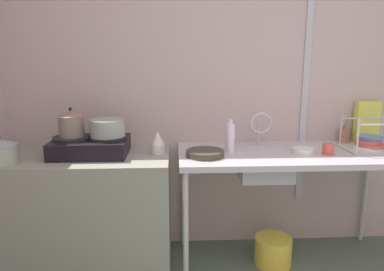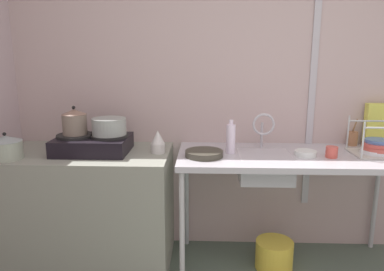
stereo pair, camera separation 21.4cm
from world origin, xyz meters
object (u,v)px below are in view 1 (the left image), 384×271
at_px(stove, 91,146).
at_px(faucet, 261,125).
at_px(sink_basin, 263,165).
at_px(dish_rack, 369,144).
at_px(pot_beside_stove, 0,151).
at_px(small_bowl_on_drainboard, 303,151).
at_px(percolator, 158,143).
at_px(bottle_by_sink, 230,138).
at_px(pot_on_left_burner, 71,124).
at_px(utensil_jar, 344,135).
at_px(cup_by_rack, 328,149).
at_px(frying_pan, 205,153).
at_px(bucket_on_floor, 273,251).
at_px(pot_on_right_burner, 108,128).
at_px(cereal_box, 367,122).

xyz_separation_m(stove, faucet, (1.22, 0.13, 0.11)).
distance_m(sink_basin, dish_rack, 0.79).
xyz_separation_m(pot_beside_stove, small_bowl_on_drainboard, (2.02, 0.15, -0.06)).
distance_m(percolator, sink_basin, 0.77).
bearing_deg(percolator, bottle_by_sink, 1.18).
bearing_deg(faucet, bottle_by_sink, -155.62).
height_order(pot_on_left_burner, utensil_jar, pot_on_left_burner).
relative_size(cup_by_rack, bottle_by_sink, 0.34).
distance_m(dish_rack, bottle_by_sink, 1.01).
relative_size(frying_pan, utensil_jar, 1.23).
bearing_deg(small_bowl_on_drainboard, pot_beside_stove, -175.87).
xyz_separation_m(sink_basin, dish_rack, (0.77, 0.03, 0.14)).
bearing_deg(bottle_by_sink, bucket_on_floor, -10.27).
bearing_deg(pot_on_right_burner, small_bowl_on_drainboard, -1.55).
height_order(pot_on_left_burner, cereal_box, pot_on_left_burner).
bearing_deg(stove, bucket_on_floor, -1.83).
distance_m(small_bowl_on_drainboard, utensil_jar, 0.54).
distance_m(percolator, bottle_by_sink, 0.51).
relative_size(pot_on_right_burner, pot_beside_stove, 1.09).
height_order(frying_pan, cereal_box, cereal_box).
relative_size(pot_on_left_burner, pot_on_right_burner, 0.85).
relative_size(pot_on_left_burner, bucket_on_floor, 0.74).
xyz_separation_m(sink_basin, bottle_by_sink, (-0.24, 0.04, 0.19)).
distance_m(stove, cup_by_rack, 1.65).
distance_m(frying_pan, bucket_on_floor, 0.93).
height_order(pot_on_right_burner, utensil_jar, pot_on_right_burner).
bearing_deg(stove, pot_beside_stove, -160.96).
distance_m(faucet, cereal_box, 0.90).
distance_m(dish_rack, cup_by_rack, 0.35).
bearing_deg(stove, bottle_by_sink, 1.09).
bearing_deg(cereal_box, dish_rack, -115.00).
distance_m(pot_beside_stove, bottle_by_sink, 1.52).
distance_m(small_bowl_on_drainboard, cereal_box, 0.71).
distance_m(pot_on_right_burner, utensil_jar, 1.83).
xyz_separation_m(sink_basin, cereal_box, (0.89, 0.30, 0.25)).
bearing_deg(dish_rack, percolator, -179.98).
distance_m(percolator, faucet, 0.77).
bearing_deg(sink_basin, pot_on_left_burner, 179.10).
distance_m(cup_by_rack, bucket_on_floor, 0.86).
xyz_separation_m(pot_on_right_burner, sink_basin, (1.09, -0.02, -0.28)).
relative_size(pot_beside_stove, frying_pan, 0.84).
xyz_separation_m(pot_beside_stove, faucet, (1.75, 0.31, 0.10)).
height_order(pot_on_left_burner, percolator, pot_on_left_burner).
bearing_deg(pot_on_left_burner, utensil_jar, 7.62).
bearing_deg(small_bowl_on_drainboard, percolator, 177.48).
height_order(faucet, small_bowl_on_drainboard, faucet).
relative_size(stove, pot_beside_stove, 2.33).
relative_size(pot_beside_stove, bottle_by_sink, 0.92).
xyz_separation_m(pot_on_right_burner, pot_beside_stove, (-0.65, -0.18, -0.11)).
bearing_deg(utensil_jar, pot_beside_stove, -169.46).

